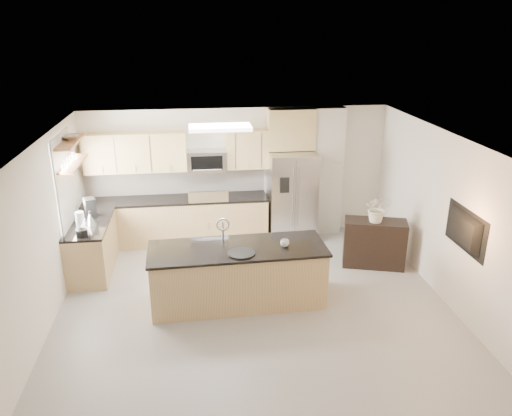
{
  "coord_description": "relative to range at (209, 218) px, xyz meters",
  "views": [
    {
      "loc": [
        -0.82,
        -6.36,
        4.16
      ],
      "look_at": [
        0.14,
        1.3,
        1.26
      ],
      "focal_mm": 35.0,
      "sensor_mm": 36.0,
      "label": 1
    }
  ],
  "objects": [
    {
      "name": "left_counter",
      "position": [
        -2.07,
        -1.07,
        -0.01
      ],
      "size": [
        0.66,
        1.5,
        0.92
      ],
      "color": "tan",
      "rests_on": "floor"
    },
    {
      "name": "back_counter",
      "position": [
        -0.63,
        0.01,
        -0.0
      ],
      "size": [
        3.55,
        0.66,
        1.44
      ],
      "color": "tan",
      "rests_on": "floor"
    },
    {
      "name": "window",
      "position": [
        -2.38,
        -1.07,
        1.18
      ],
      "size": [
        0.04,
        1.15,
        1.65
      ],
      "color": "white",
      "rests_on": "wall_left"
    },
    {
      "name": "wall_front",
      "position": [
        0.6,
        -6.17,
        0.83
      ],
      "size": [
        6.0,
        0.02,
        2.6
      ],
      "primitive_type": "cube",
      "color": "silver",
      "rests_on": "floor"
    },
    {
      "name": "range",
      "position": [
        0.0,
        0.0,
        0.0
      ],
      "size": [
        0.76,
        0.64,
        1.14
      ],
      "color": "black",
      "rests_on": "floor"
    },
    {
      "name": "platter",
      "position": [
        0.4,
        -2.64,
        0.47
      ],
      "size": [
        0.54,
        0.54,
        0.02
      ],
      "primitive_type": "cylinder",
      "rotation": [
        0.0,
        0.0,
        -0.4
      ],
      "color": "black",
      "rests_on": "island"
    },
    {
      "name": "flower_vase",
      "position": [
        2.89,
        -1.51,
        0.76
      ],
      "size": [
        0.76,
        0.69,
        0.74
      ],
      "primitive_type": "imported",
      "rotation": [
        0.0,
        0.0,
        -0.19
      ],
      "color": "silver",
      "rests_on": "credenza"
    },
    {
      "name": "floor",
      "position": [
        0.6,
        -2.92,
        -0.47
      ],
      "size": [
        6.5,
        6.5,
        0.0
      ],
      "primitive_type": "plane",
      "color": "gray",
      "rests_on": "ground"
    },
    {
      "name": "coffee_maker",
      "position": [
        -2.09,
        -0.76,
        0.61
      ],
      "size": [
        0.24,
        0.27,
        0.33
      ],
      "color": "black",
      "rests_on": "left_counter"
    },
    {
      "name": "blender",
      "position": [
        -2.07,
        -1.65,
        0.63
      ],
      "size": [
        0.18,
        0.18,
        0.42
      ],
      "color": "black",
      "rests_on": "left_counter"
    },
    {
      "name": "cup",
      "position": [
        1.08,
        -2.47,
        0.52
      ],
      "size": [
        0.15,
        0.15,
        0.11
      ],
      "primitive_type": "imported",
      "rotation": [
        0.0,
        0.0,
        0.16
      ],
      "color": "silver",
      "rests_on": "island"
    },
    {
      "name": "wall_back",
      "position": [
        0.6,
        0.33,
        0.83
      ],
      "size": [
        6.0,
        0.02,
        2.6
      ],
      "primitive_type": "cube",
      "color": "silver",
      "rests_on": "floor"
    },
    {
      "name": "partition_column",
      "position": [
        2.42,
        0.18,
        0.83
      ],
      "size": [
        0.6,
        0.3,
        2.6
      ],
      "primitive_type": "cube",
      "color": "beige",
      "rests_on": "floor"
    },
    {
      "name": "ceiling",
      "position": [
        0.6,
        -2.92,
        2.13
      ],
      "size": [
        6.0,
        6.5,
        0.02
      ],
      "primitive_type": "cube",
      "color": "white",
      "rests_on": "wall_back"
    },
    {
      "name": "bowl",
      "position": [
        -2.25,
        -0.86,
        1.91
      ],
      "size": [
        0.45,
        0.45,
        0.08
      ],
      "primitive_type": "imported",
      "rotation": [
        0.0,
        0.0,
        0.39
      ],
      "color": "#B1B1B3",
      "rests_on": "shelf_upper"
    },
    {
      "name": "upper_cabinets",
      "position": [
        -0.7,
        0.16,
        1.35
      ],
      "size": [
        3.5,
        0.33,
        0.75
      ],
      "color": "tan",
      "rests_on": "wall_back"
    },
    {
      "name": "credenza",
      "position": [
        2.9,
        -1.47,
        -0.04
      ],
      "size": [
        1.16,
        0.74,
        0.86
      ],
      "primitive_type": "cube",
      "rotation": [
        0.0,
        0.0,
        -0.28
      ],
      "color": "black",
      "rests_on": "floor"
    },
    {
      "name": "wall_left",
      "position": [
        -2.4,
        -2.92,
        0.83
      ],
      "size": [
        0.02,
        6.5,
        2.6
      ],
      "primitive_type": "cube",
      "color": "silver",
      "rests_on": "floor"
    },
    {
      "name": "shelf_lower",
      "position": [
        -2.25,
        -0.97,
        1.48
      ],
      "size": [
        0.3,
        1.2,
        0.04
      ],
      "primitive_type": "cube",
      "color": "olive",
      "rests_on": "wall_left"
    },
    {
      "name": "island",
      "position": [
        0.36,
        -2.41,
        -0.0
      ],
      "size": [
        2.74,
        1.06,
        1.36
      ],
      "rotation": [
        0.0,
        0.0,
        0.03
      ],
      "color": "tan",
      "rests_on": "floor"
    },
    {
      "name": "kettle",
      "position": [
        -2.02,
        -1.17,
        0.55
      ],
      "size": [
        0.19,
        0.19,
        0.24
      ],
      "color": "#B1B1B3",
      "rests_on": "left_counter"
    },
    {
      "name": "ceiling_fixture",
      "position": [
        0.2,
        -1.32,
        2.09
      ],
      "size": [
        1.0,
        0.5,
        0.06
      ],
      "primitive_type": "cube",
      "color": "white",
      "rests_on": "ceiling"
    },
    {
      "name": "microwave",
      "position": [
        0.0,
        0.12,
        1.16
      ],
      "size": [
        0.76,
        0.4,
        0.4
      ],
      "color": "#B1B1B3",
      "rests_on": "upper_cabinets"
    },
    {
      "name": "television",
      "position": [
        3.51,
        -3.12,
        0.88
      ],
      "size": [
        0.14,
        1.08,
        0.62
      ],
      "primitive_type": "imported",
      "rotation": [
        0.0,
        0.0,
        1.57
      ],
      "color": "black",
      "rests_on": "wall_right"
    },
    {
      "name": "shelf_upper",
      "position": [
        -2.25,
        -0.97,
        1.85
      ],
      "size": [
        0.3,
        1.2,
        0.04
      ],
      "primitive_type": "cube",
      "color": "olive",
      "rests_on": "wall_left"
    },
    {
      "name": "refrigerator",
      "position": [
        1.66,
        -0.05,
        0.42
      ],
      "size": [
        0.92,
        0.78,
        1.78
      ],
      "color": "#B1B1B3",
      "rests_on": "floor"
    },
    {
      "name": "wall_right",
      "position": [
        3.6,
        -2.92,
        0.83
      ],
      "size": [
        0.02,
        6.5,
        2.6
      ],
      "primitive_type": "cube",
      "color": "silver",
      "rests_on": "floor"
    }
  ]
}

